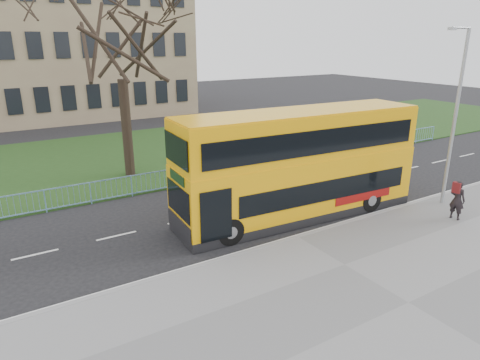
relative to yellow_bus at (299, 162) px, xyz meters
name	(u,v)px	position (x,y,z in m)	size (l,w,h in m)	color
ground	(274,225)	(-1.53, -0.39, -2.48)	(120.00, 120.00, 0.00)	black
pavement	(408,304)	(-1.53, -7.14, -2.42)	(80.00, 10.50, 0.12)	slate
kerb	(297,238)	(-1.53, -1.94, -2.41)	(80.00, 0.20, 0.14)	gray
grass_verge	(153,152)	(-1.53, 13.91, -2.44)	(80.00, 15.40, 0.08)	#1C3814
guard_railing	(203,173)	(-1.53, 6.21, -1.93)	(40.00, 0.12, 1.10)	#77A9D4
bare_tree	(121,59)	(-4.53, 9.61, 4.01)	(8.98, 8.98, 12.82)	black
civic_building	(24,44)	(-6.53, 34.61, 4.52)	(30.00, 15.00, 14.00)	#866D55
yellow_bus	(299,162)	(0.00, 0.00, 0.00)	(11.19, 3.31, 4.63)	#F8AA0A
pedestrian	(457,200)	(5.39, -4.10, -1.50)	(0.63, 0.41, 1.73)	black
street_lamp	(455,112)	(6.58, -2.63, 1.96)	(1.67, 0.32, 7.89)	#999EA2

